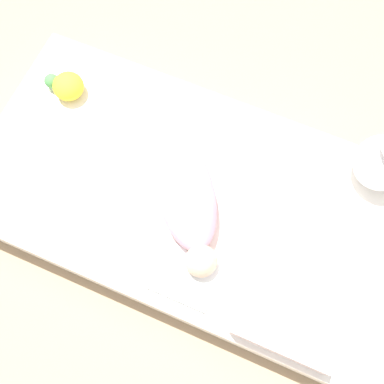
# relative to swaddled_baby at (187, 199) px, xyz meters

# --- Properties ---
(ground_plane) EXTENTS (12.00, 12.00, 0.00)m
(ground_plane) POSITION_rel_swaddled_baby_xyz_m (-0.02, -0.05, -0.24)
(ground_plane) COLOR #9E8466
(bed_mattress) EXTENTS (1.57, 0.79, 0.18)m
(bed_mattress) POSITION_rel_swaddled_baby_xyz_m (-0.02, -0.05, -0.15)
(bed_mattress) COLOR white
(bed_mattress) RESTS_ON ground_plane
(burp_cloth) EXTENTS (0.20, 0.17, 0.02)m
(burp_cloth) POSITION_rel_swaddled_baby_xyz_m (-0.09, 0.23, -0.05)
(burp_cloth) COLOR white
(burp_cloth) RESTS_ON bed_mattress
(swaddled_baby) EXTENTS (0.39, 0.46, 0.13)m
(swaddled_baby) POSITION_rel_swaddled_baby_xyz_m (0.00, 0.00, 0.00)
(swaddled_baby) COLOR pink
(swaddled_baby) RESTS_ON bed_mattress
(pillow) EXTENTS (0.30, 0.30, 0.10)m
(pillow) POSITION_rel_swaddled_baby_xyz_m (-0.43, 0.18, -0.01)
(pillow) COLOR white
(pillow) RESTS_ON bed_mattress
(turtle_plush) EXTENTS (0.15, 0.11, 0.09)m
(turtle_plush) POSITION_rel_swaddled_baby_xyz_m (0.58, -0.23, -0.02)
(turtle_plush) COLOR yellow
(turtle_plush) RESTS_ON bed_mattress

